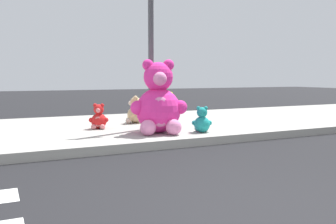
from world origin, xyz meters
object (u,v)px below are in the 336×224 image
Objects in this scene: sign_pole at (151,42)px; plush_tan at (135,112)px; plush_red at (99,119)px; plush_yellow at (167,111)px; plush_teal at (202,122)px; plush_pink_large at (159,104)px.

plush_tan is (-0.00, 0.94, -1.46)m from sign_pole.
plush_red is (-0.96, 0.40, -1.50)m from sign_pole.
plush_teal is at bearing -88.50° from plush_yellow.
plush_yellow reaches higher than plush_teal.
plush_teal is at bearing -20.31° from plush_pink_large.
plush_yellow is at bearing 43.19° from sign_pole.
sign_pole reaches higher than plush_red.
plush_red reaches higher than plush_teal.
plush_pink_large reaches higher than plush_yellow.
plush_yellow is 1.43× the size of plush_teal.
sign_pole is at bearing 127.14° from plush_teal.
plush_pink_large is 1.40m from plush_yellow.
sign_pole is 5.27× the size of plush_tan.
plush_pink_large is 1.93× the size of plush_yellow.
plush_yellow is at bearing -30.12° from plush_tan.
plush_pink_large is 2.76× the size of plush_teal.
plush_teal is (0.66, -0.87, -1.50)m from sign_pole.
sign_pole is 6.36× the size of plush_red.
sign_pole reaches higher than plush_tan.
plush_pink_large is at bearing -49.00° from plush_red.
sign_pole reaches higher than plush_pink_large.
plush_yellow is 1.45m from plush_teal.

